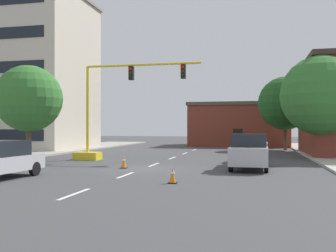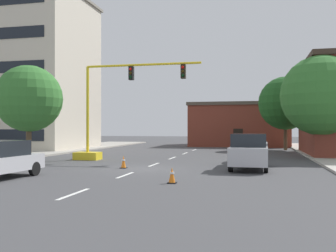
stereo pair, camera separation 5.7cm
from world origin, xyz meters
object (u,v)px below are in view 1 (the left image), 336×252
(traffic_signal_gantry, at_px, (103,129))
(tree_right_far, at_px, (285,103))
(tree_right_mid, at_px, (321,95))
(tree_left_near, at_px, (29,99))
(traffic_cone_roadside_a, at_px, (173,175))
(traffic_cone_roadside_b, at_px, (124,162))
(pickup_truck_silver, at_px, (250,152))

(traffic_signal_gantry, height_order, tree_right_far, tree_right_far)
(tree_right_mid, xyz_separation_m, tree_left_near, (-19.73, -6.73, -0.41))
(tree_right_far, distance_m, traffic_cone_roadside_a, 26.92)
(tree_right_mid, relative_size, traffic_cone_roadside_b, 10.41)
(tree_left_near, height_order, pickup_truck_silver, tree_left_near)
(tree_left_near, xyz_separation_m, traffic_cone_roadside_b, (7.63, -2.43, -3.93))
(traffic_signal_gantry, relative_size, tree_right_far, 1.21)
(tree_left_near, distance_m, pickup_truck_silver, 15.08)
(tree_right_mid, height_order, traffic_cone_roadside_b, tree_right_mid)
(traffic_signal_gantry, distance_m, traffic_cone_roadside_b, 6.31)
(traffic_cone_roadside_b, bearing_deg, tree_left_near, 162.31)
(tree_right_mid, height_order, tree_left_near, tree_right_mid)
(tree_left_near, distance_m, traffic_cone_roadside_a, 14.47)
(tree_left_near, xyz_separation_m, traffic_cone_roadside_a, (11.60, -7.69, -3.96))
(tree_right_far, distance_m, tree_right_mid, 11.46)
(tree_right_far, bearing_deg, traffic_cone_roadside_a, -104.00)
(tree_right_far, xyz_separation_m, pickup_truck_silver, (-3.35, -19.20, -3.87))
(tree_right_far, xyz_separation_m, traffic_cone_roadside_b, (-10.40, -20.50, -4.48))
(tree_right_mid, bearing_deg, traffic_cone_roadside_b, -142.87)
(tree_right_mid, distance_m, tree_left_near, 20.85)
(traffic_cone_roadside_a, bearing_deg, tree_right_far, 76.00)
(traffic_signal_gantry, relative_size, tree_left_near, 1.40)
(traffic_signal_gantry, xyz_separation_m, tree_left_near, (-4.30, -2.59, 2.04))
(tree_left_near, bearing_deg, traffic_cone_roadside_a, -33.52)
(traffic_cone_roadside_b, bearing_deg, tree_right_mid, 37.13)
(pickup_truck_silver, xyz_separation_m, traffic_cone_roadside_a, (-3.07, -6.55, -0.64))
(tree_right_mid, xyz_separation_m, traffic_cone_roadside_a, (-8.13, -14.42, -4.37))
(tree_right_far, relative_size, tree_left_near, 1.16)
(traffic_signal_gantry, relative_size, traffic_cone_roadside_a, 13.59)
(traffic_cone_roadside_a, height_order, traffic_cone_roadside_b, traffic_cone_roadside_b)
(traffic_signal_gantry, bearing_deg, traffic_cone_roadside_a, -54.61)
(tree_right_mid, relative_size, traffic_cone_roadside_a, 11.31)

